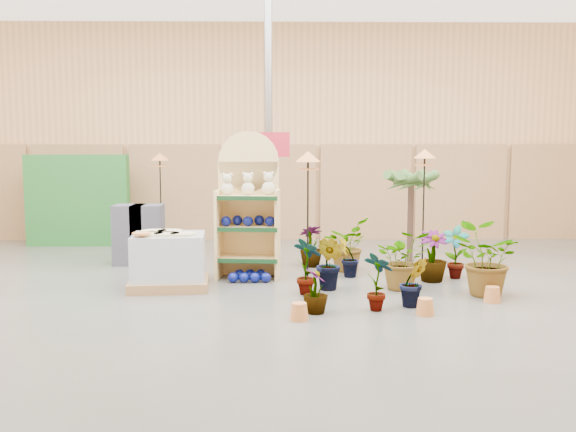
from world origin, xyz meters
name	(u,v)px	position (x,y,z in m)	size (l,w,h in m)	color
room	(266,128)	(0.00, 0.91, 2.21)	(15.20, 12.10, 4.70)	#4C4C47
display_shelf	(248,210)	(-0.29, 2.18, 1.01)	(0.97, 0.66, 2.21)	#E1BC76
teddy_bears	(249,185)	(-0.27, 2.08, 1.39)	(0.81, 0.21, 0.34)	beige
gazing_balls_shelf	(248,221)	(-0.29, 2.04, 0.87)	(0.81, 0.28, 0.15)	navy
gazing_balls_floor	(250,276)	(-0.26, 1.79, 0.07)	(0.63, 0.39, 0.15)	navy
pallet_stack	(169,261)	(-1.37, 1.37, 0.39)	(1.15, 0.98, 0.80)	#9A7148
charcoal_planters	(139,234)	(-2.18, 3.19, 0.50)	(0.80, 0.50, 1.00)	#32333C
trellis_stock	(78,200)	(-3.80, 5.20, 0.90)	(2.00, 0.30, 1.80)	#236B28
offer_sign	(274,171)	(0.10, 2.98, 1.57)	(0.50, 0.08, 2.20)	gray
bird_table_front	(308,162)	(0.56, 1.14, 1.78)	(0.34, 0.34, 1.91)	black
bird_table_right	(425,158)	(2.39, 2.25, 1.80)	(0.34, 0.34, 1.93)	black
bird_table_back	(160,160)	(-1.99, 4.25, 1.72)	(0.34, 0.34, 1.85)	black
palm	(411,179)	(2.34, 2.97, 1.44)	(0.70, 0.70, 1.69)	#422D22
potted_plant_0	(307,266)	(0.54, 0.94, 0.39)	(0.41, 0.28, 0.78)	#395F27
potted_plant_1	(330,263)	(0.87, 1.19, 0.38)	(0.42, 0.33, 0.75)	#395F27
potted_plant_2	(403,259)	(1.90, 1.25, 0.42)	(0.76, 0.66, 0.84)	#395F27
potted_plant_3	(432,256)	(2.42, 1.74, 0.38)	(0.42, 0.42, 0.75)	#395F27
potted_plant_4	(455,252)	(2.81, 1.95, 0.40)	(0.42, 0.28, 0.80)	#395F27
potted_plant_5	(348,258)	(1.22, 2.05, 0.30)	(0.33, 0.26, 0.60)	#395F27
potted_plant_6	(346,245)	(1.24, 2.57, 0.42)	(0.75, 0.65, 0.83)	#395F27
potted_plant_7	(316,291)	(0.61, 0.00, 0.27)	(0.30, 0.30, 0.54)	#395F27
potted_plant_8	(378,281)	(1.36, 0.10, 0.37)	(0.39, 0.26, 0.73)	#395F27
potted_plant_9	(414,282)	(1.84, 0.28, 0.32)	(0.35, 0.28, 0.63)	#395F27
potted_plant_10	(483,260)	(2.88, 0.85, 0.48)	(0.87, 0.75, 0.96)	#395F27
potted_plant_11	(311,246)	(0.71, 2.93, 0.34)	(0.38, 0.38, 0.69)	#395F27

